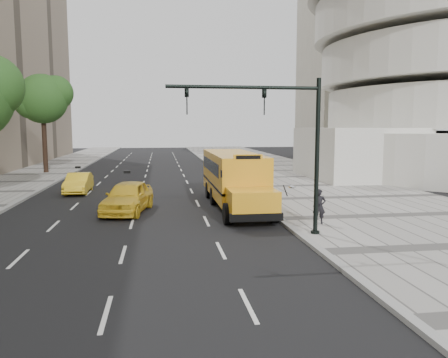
{
  "coord_description": "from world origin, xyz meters",
  "views": [
    {
      "loc": [
        0.37,
        -25.38,
        4.49
      ],
      "look_at": [
        3.5,
        -4.0,
        1.9
      ],
      "focal_mm": 35.0,
      "sensor_mm": 36.0,
      "label": 1
    }
  ],
  "objects": [
    {
      "name": "taxi_near",
      "position": [
        -1.36,
        -2.26,
        0.83
      ],
      "size": [
        2.89,
        5.18,
        1.67
      ],
      "primitive_type": "imported",
      "rotation": [
        0.0,
        0.0,
        -0.2
      ],
      "color": "gold",
      "rests_on": "ground"
    },
    {
      "name": "traffic_signal",
      "position": [
        5.19,
        -8.62,
        4.09
      ],
      "size": [
        6.18,
        0.36,
        6.4
      ],
      "color": "black",
      "rests_on": "ground"
    },
    {
      "name": "sidewalk_museum",
      "position": [
        12.0,
        0.0,
        0.07
      ],
      "size": [
        12.0,
        140.0,
        0.15
      ],
      "primitive_type": "cube",
      "color": "#9A9792",
      "rests_on": "ground"
    },
    {
      "name": "school_bus",
      "position": [
        4.5,
        -0.92,
        1.76
      ],
      "size": [
        2.96,
        11.56,
        3.19
      ],
      "color": "orange",
      "rests_on": "ground"
    },
    {
      "name": "tree_c",
      "position": [
        -10.41,
        18.27,
        7.13
      ],
      "size": [
        5.21,
        4.63,
        9.41
      ],
      "color": "black",
      "rests_on": "ground"
    },
    {
      "name": "guggenheim",
      "position": [
        29.37,
        18.51,
        13.58
      ],
      "size": [
        33.2,
        42.2,
        35.0
      ],
      "color": "silver",
      "rests_on": "ground"
    },
    {
      "name": "ground",
      "position": [
        0.0,
        0.0,
        0.0
      ],
      "size": [
        140.0,
        140.0,
        0.0
      ],
      "primitive_type": "plane",
      "color": "black",
      "rests_on": "ground"
    },
    {
      "name": "taxi_far",
      "position": [
        -5.17,
        5.19,
        0.68
      ],
      "size": [
        1.48,
        4.14,
        1.36
      ],
      "primitive_type": "imported",
      "rotation": [
        0.0,
        0.0,
        0.01
      ],
      "color": "gold",
      "rests_on": "ground"
    },
    {
      "name": "curb_far",
      "position": [
        -8.0,
        0.0,
        0.07
      ],
      "size": [
        0.3,
        140.0,
        0.15
      ],
      "primitive_type": "cube",
      "color": "gray",
      "rests_on": "ground"
    },
    {
      "name": "curb_museum",
      "position": [
        6.0,
        0.0,
        0.07
      ],
      "size": [
        0.3,
        140.0,
        0.15
      ],
      "primitive_type": "cube",
      "color": "gray",
      "rests_on": "ground"
    },
    {
      "name": "pedestrian",
      "position": [
        7.39,
        -6.93,
        0.94
      ],
      "size": [
        0.65,
        0.51,
        1.57
      ],
      "primitive_type": "imported",
      "rotation": [
        0.0,
        0.0,
        -0.25
      ],
      "color": "black",
      "rests_on": "sidewalk_museum"
    }
  ]
}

